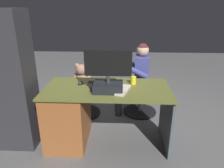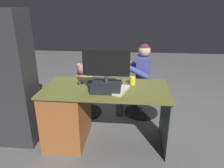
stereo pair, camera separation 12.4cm
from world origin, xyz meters
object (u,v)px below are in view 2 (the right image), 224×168
(keyboard, at_px, (104,83))
(person, at_px, (138,74))
(monitor, at_px, (106,79))
(office_chair_teddy, at_px, (84,98))
(computer_mouse, at_px, (80,82))
(visitor_chair, at_px, (142,98))
(desk, at_px, (75,112))
(cup, at_px, (133,81))
(teddy_bear, at_px, (83,76))
(tv_remote, at_px, (90,88))

(keyboard, height_order, person, person)
(monitor, height_order, office_chair_teddy, monitor)
(keyboard, distance_m, office_chair_teddy, 0.86)
(computer_mouse, relative_size, visitor_chair, 0.18)
(desk, bearing_deg, cup, -167.95)
(teddy_bear, distance_m, person, 0.82)
(desk, xyz_separation_m, monitor, (-0.40, 0.09, 0.48))
(visitor_chair, bearing_deg, office_chair_teddy, 5.45)
(teddy_bear, height_order, person, person)
(computer_mouse, bearing_deg, tv_remote, 135.88)
(office_chair_teddy, bearing_deg, cup, 142.60)
(teddy_bear, xyz_separation_m, person, (-0.81, -0.06, 0.04))
(office_chair_teddy, distance_m, teddy_bear, 0.35)
(teddy_bear, bearing_deg, desk, 93.79)
(teddy_bear, bearing_deg, keyboard, 123.56)
(teddy_bear, bearing_deg, tv_remote, 108.93)
(keyboard, relative_size, office_chair_teddy, 0.79)
(cup, relative_size, person, 0.09)
(computer_mouse, relative_size, person, 0.09)
(desk, relative_size, monitor, 2.86)
(computer_mouse, distance_m, cup, 0.63)
(keyboard, xyz_separation_m, teddy_bear, (0.40, -0.61, -0.12))
(tv_remote, distance_m, teddy_bear, 0.82)
(tv_remote, bearing_deg, cup, 179.83)
(office_chair_teddy, bearing_deg, tv_remote, 109.23)
(desk, xyz_separation_m, person, (-0.77, -0.79, 0.26))
(visitor_chair, height_order, person, person)
(cup, height_order, tv_remote, cup)
(teddy_bear, distance_m, visitor_chair, 0.97)
(visitor_chair, bearing_deg, tv_remote, 52.99)
(desk, distance_m, teddy_bear, 0.76)
(monitor, bearing_deg, computer_mouse, -29.81)
(monitor, relative_size, teddy_bear, 1.34)
(teddy_bear, bearing_deg, person, -175.46)
(desk, height_order, keyboard, keyboard)
(desk, distance_m, monitor, 0.63)
(keyboard, bearing_deg, monitor, 103.35)
(tv_remote, relative_size, person, 0.14)
(office_chair_teddy, xyz_separation_m, teddy_bear, (0.00, -0.01, 0.35))
(visitor_chair, distance_m, person, 0.40)
(computer_mouse, distance_m, visitor_chair, 1.15)
(desk, xyz_separation_m, tv_remote, (-0.21, 0.04, 0.35))
(monitor, xyz_separation_m, computer_mouse, (0.35, -0.20, -0.12))
(computer_mouse, xyz_separation_m, visitor_chair, (-0.79, -0.69, -0.49))
(desk, xyz_separation_m, visitor_chair, (-0.85, -0.79, -0.13))
(tv_remote, bearing_deg, keyboard, -153.23)
(monitor, relative_size, cup, 5.36)
(teddy_bear, bearing_deg, cup, 141.96)
(cup, relative_size, office_chair_teddy, 0.18)
(monitor, xyz_separation_m, tv_remote, (0.19, -0.05, -0.13))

